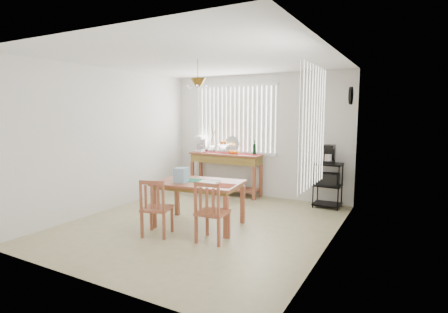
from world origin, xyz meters
The scene contains 10 objects.
ground centered at (0.00, 0.00, -0.01)m, with size 4.00×4.50×0.01m, color tan.
room_shell centered at (0.00, 0.02, 1.69)m, with size 4.20×4.70×2.70m.
sideboard centered at (-0.64, 2.00, 0.69)m, with size 1.63×0.46×0.92m.
sideboard_items centered at (-0.92, 2.02, 1.06)m, with size 1.55×0.39×0.70m.
wire_cart centered at (1.56, 2.00, 0.51)m, with size 0.50×0.40×0.85m.
cart_items centered at (1.56, 2.01, 1.01)m, with size 0.20×0.24×0.35m.
dining_table centered at (-0.01, -0.09, 0.63)m, with size 1.43×1.01×0.71m.
table_items centered at (-0.12, -0.22, 0.80)m, with size 1.07×0.47×0.23m.
chair_left centered at (-0.30, -0.79, 0.42)m, with size 0.49×0.49×0.85m.
chair_right centered at (0.54, -0.61, 0.43)m, with size 0.43×0.43×0.87m.
Camera 1 is at (2.95, -4.66, 1.81)m, focal length 28.00 mm.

